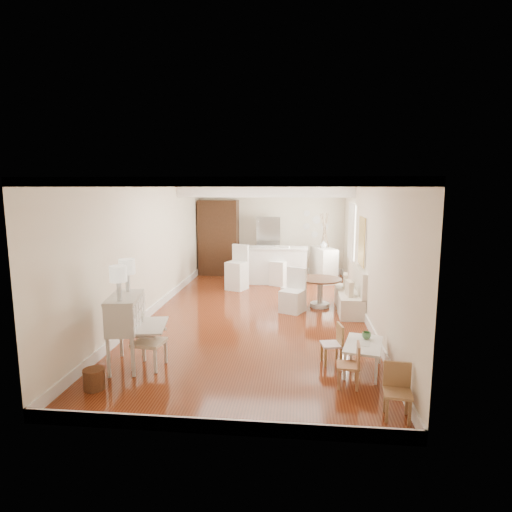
% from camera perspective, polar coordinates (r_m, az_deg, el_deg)
% --- Properties ---
extents(room, '(9.00, 9.04, 2.82)m').
position_cam_1_polar(room, '(9.16, 0.53, 4.70)').
color(room, maroon).
rests_on(room, ground).
extents(secretary_bureau, '(1.01, 1.02, 1.10)m').
position_cam_1_polar(secretary_bureau, '(6.83, -16.96, -9.56)').
color(secretary_bureau, beige).
rests_on(secretary_bureau, ground).
extents(gustavian_armchair, '(0.52, 0.52, 0.81)m').
position_cam_1_polar(gustavian_armchair, '(6.75, -14.08, -10.97)').
color(gustavian_armchair, silver).
rests_on(gustavian_armchair, ground).
extents(wicker_basket, '(0.35, 0.35, 0.28)m').
position_cam_1_polar(wicker_basket, '(6.38, -20.79, -15.09)').
color(wicker_basket, '#59331C').
rests_on(wicker_basket, ground).
extents(kids_table, '(0.70, 0.95, 0.43)m').
position_cam_1_polar(kids_table, '(6.68, 14.07, -12.96)').
color(kids_table, silver).
rests_on(kids_table, ground).
extents(kids_chair_a, '(0.32, 0.32, 0.63)m').
position_cam_1_polar(kids_chair_a, '(6.12, 12.18, -13.98)').
color(kids_chair_a, '#B17A50').
rests_on(kids_chair_a, ground).
extents(kids_chair_b, '(0.36, 0.36, 0.63)m').
position_cam_1_polar(kids_chair_b, '(6.81, 10.03, -11.45)').
color(kids_chair_b, '#AA834D').
rests_on(kids_chair_b, ground).
extents(kids_chair_c, '(0.35, 0.35, 0.66)m').
position_cam_1_polar(kids_chair_c, '(5.50, 18.37, -16.84)').
color(kids_chair_c, '#986D45').
rests_on(kids_chair_c, ground).
extents(banquette, '(0.52, 1.60, 0.98)m').
position_cam_1_polar(banquette, '(9.60, 12.33, -4.34)').
color(banquette, silver).
rests_on(banquette, ground).
extents(dining_table, '(1.07, 1.07, 0.66)m').
position_cam_1_polar(dining_table, '(9.84, 8.53, -4.85)').
color(dining_table, '#4C2818').
rests_on(dining_table, ground).
extents(slip_chair_near, '(0.61, 0.62, 0.96)m').
position_cam_1_polar(slip_chair_near, '(9.34, 4.90, -4.61)').
color(slip_chair_near, white).
rests_on(slip_chair_near, ground).
extents(slip_chair_far, '(0.56, 0.56, 0.83)m').
position_cam_1_polar(slip_chair_far, '(9.90, 4.94, -4.20)').
color(slip_chair_far, white).
rests_on(slip_chair_far, ground).
extents(breakfast_counter, '(2.05, 0.65, 1.03)m').
position_cam_1_polar(breakfast_counter, '(12.10, 2.02, -1.22)').
color(breakfast_counter, white).
rests_on(breakfast_counter, ground).
extents(bar_stool_left, '(0.62, 0.62, 1.18)m').
position_cam_1_polar(bar_stool_left, '(11.33, -2.59, -1.54)').
color(bar_stool_left, silver).
rests_on(bar_stool_left, ground).
extents(bar_stool_right, '(0.57, 0.57, 1.08)m').
position_cam_1_polar(bar_stool_right, '(11.84, 3.12, -1.33)').
color(bar_stool_right, white).
rests_on(bar_stool_right, ground).
extents(pantry_cabinet, '(1.20, 0.60, 2.30)m').
position_cam_1_polar(pantry_cabinet, '(13.28, -5.00, 2.46)').
color(pantry_cabinet, '#381E11').
rests_on(pantry_cabinet, ground).
extents(fridge, '(0.75, 0.65, 1.80)m').
position_cam_1_polar(fridge, '(13.06, 3.21, 1.26)').
color(fridge, silver).
rests_on(fridge, ground).
extents(sideboard, '(0.77, 1.12, 0.98)m').
position_cam_1_polar(sideboard, '(12.42, 9.01, -1.16)').
color(sideboard, silver).
rests_on(sideboard, ground).
extents(pencil_cup, '(0.14, 0.14, 0.10)m').
position_cam_1_polar(pencil_cup, '(6.78, 14.51, -10.21)').
color(pencil_cup, '#549059').
rests_on(pencil_cup, kids_table).
extents(branch_vase, '(0.25, 0.25, 0.22)m').
position_cam_1_polar(branch_vase, '(12.35, 8.98, 1.60)').
color(branch_vase, silver).
rests_on(branch_vase, sideboard).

